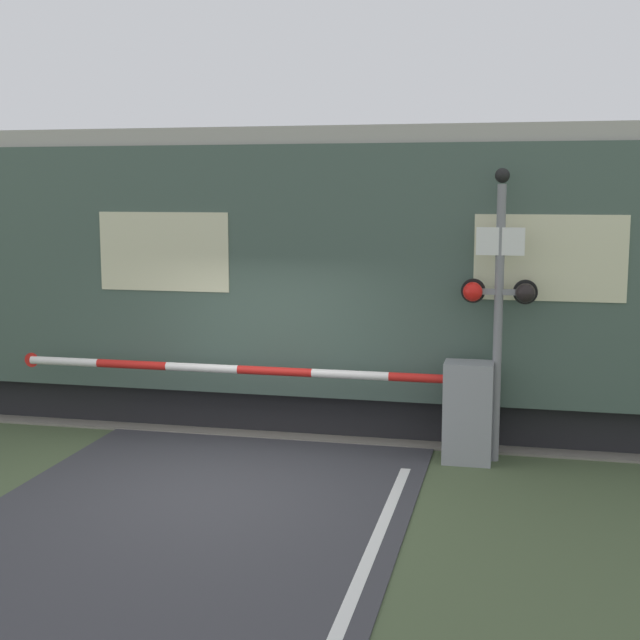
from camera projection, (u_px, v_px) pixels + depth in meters
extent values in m
plane|color=#475638|center=(223.00, 485.00, 10.26)|extent=(80.00, 80.00, 0.00)
cube|color=slate|center=(297.00, 411.00, 13.65)|extent=(36.00, 3.20, 0.03)
cube|color=#595451|center=(285.00, 418.00, 12.94)|extent=(36.00, 0.08, 0.10)
cube|color=#595451|center=(308.00, 396.00, 14.33)|extent=(36.00, 0.08, 0.10)
cube|color=black|center=(205.00, 388.00, 13.93)|extent=(17.13, 2.53, 0.60)
cube|color=#42564C|center=(202.00, 261.00, 13.64)|extent=(18.62, 2.98, 3.36)
cube|color=#ADA89E|center=(200.00, 142.00, 13.38)|extent=(18.24, 2.74, 0.24)
cube|color=beige|center=(550.00, 258.00, 11.04)|extent=(1.86, 0.02, 1.08)
cube|color=beige|center=(164.00, 252.00, 12.16)|extent=(1.86, 0.02, 1.08)
cube|color=gray|center=(468.00, 412.00, 11.05)|extent=(0.60, 0.44, 1.27)
cylinder|color=gray|center=(469.00, 380.00, 10.99)|extent=(0.16, 0.16, 0.18)
cylinder|color=red|center=(428.00, 378.00, 11.10)|extent=(1.00, 0.11, 0.11)
cylinder|color=white|center=(350.00, 375.00, 11.31)|extent=(1.00, 0.11, 0.11)
cylinder|color=red|center=(275.00, 371.00, 11.53)|extent=(1.00, 0.11, 0.11)
cylinder|color=white|center=(202.00, 368.00, 11.75)|extent=(1.00, 0.11, 0.11)
cylinder|color=red|center=(132.00, 365.00, 11.96)|extent=(1.00, 0.11, 0.11)
cylinder|color=white|center=(64.00, 361.00, 12.18)|extent=(1.00, 0.11, 0.11)
cylinder|color=red|center=(32.00, 360.00, 12.29)|extent=(0.20, 0.02, 0.20)
cylinder|color=gray|center=(498.00, 325.00, 10.95)|extent=(0.11, 0.11, 3.44)
cube|color=gray|center=(499.00, 292.00, 10.89)|extent=(0.75, 0.07, 0.07)
sphere|color=red|center=(473.00, 292.00, 10.91)|extent=(0.24, 0.24, 0.24)
sphere|color=black|center=(525.00, 293.00, 10.78)|extent=(0.24, 0.24, 0.24)
cylinder|color=black|center=(473.00, 291.00, 11.02)|extent=(0.30, 0.06, 0.30)
cylinder|color=black|center=(525.00, 292.00, 10.88)|extent=(0.30, 0.06, 0.30)
cube|color=white|center=(500.00, 241.00, 10.76)|extent=(0.58, 0.02, 0.34)
sphere|color=black|center=(502.00, 175.00, 10.69)|extent=(0.18, 0.18, 0.18)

